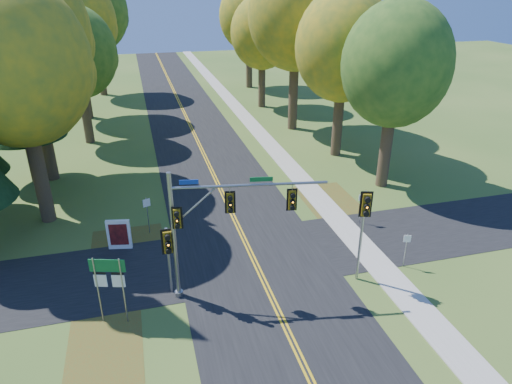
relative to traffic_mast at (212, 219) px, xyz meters
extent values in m
plane|color=#31561E|center=(2.51, 0.74, -4.08)|extent=(160.00, 160.00, 0.00)
cube|color=black|center=(2.51, 0.74, -4.07)|extent=(8.00, 160.00, 0.02)
cube|color=black|center=(2.51, 2.74, -4.07)|extent=(60.00, 6.00, 0.02)
cube|color=gold|center=(2.41, 0.74, -4.05)|extent=(0.10, 160.00, 0.01)
cube|color=gold|center=(2.61, 0.74, -4.05)|extent=(0.10, 160.00, 0.01)
cube|color=#9E998E|center=(8.71, 0.74, -4.05)|extent=(1.60, 160.00, 0.06)
cube|color=brown|center=(-3.99, 4.74, -4.07)|extent=(4.00, 6.00, 0.00)
cube|color=brown|center=(9.31, 6.74, -4.07)|extent=(3.50, 8.00, 0.00)
cube|color=brown|center=(-4.99, -2.26, -4.07)|extent=(3.00, 5.00, 0.00)
cylinder|color=#38281C|center=(-8.69, 10.04, -0.70)|extent=(0.86, 0.86, 6.75)
ellipsoid|color=#BD9619|center=(-8.69, 10.04, 5.47)|extent=(8.00, 8.00, 9.20)
sphere|color=#BD9619|center=(-7.09, 11.24, 4.67)|extent=(4.80, 4.80, 4.80)
cylinder|color=#38281C|center=(14.01, 9.44, -1.04)|extent=(0.83, 0.83, 6.08)
ellipsoid|color=#527624|center=(14.01, 9.44, 4.52)|extent=(7.20, 7.20, 8.28)
sphere|color=#527624|center=(15.45, 10.52, 3.80)|extent=(4.32, 4.32, 4.32)
sphere|color=#527624|center=(12.75, 8.72, 5.24)|extent=(3.96, 3.96, 3.96)
cylinder|color=#38281C|center=(-9.29, 16.94, -0.37)|extent=(0.89, 0.89, 7.42)
ellipsoid|color=#BD9619|center=(-9.29, 16.94, 6.36)|extent=(8.60, 8.60, 9.89)
sphere|color=#BD9619|center=(-7.57, 18.23, 5.50)|extent=(5.16, 5.16, 5.16)
cylinder|color=#38281C|center=(13.41, 16.24, -0.93)|extent=(0.84, 0.84, 6.30)
ellipsoid|color=#BD9619|center=(13.41, 16.24, 4.88)|extent=(7.60, 7.60, 8.74)
sphere|color=#BD9619|center=(14.93, 17.38, 4.12)|extent=(4.56, 4.56, 4.56)
sphere|color=#BD9619|center=(12.08, 15.48, 5.64)|extent=(4.18, 4.18, 4.18)
cylinder|color=#38281C|center=(-7.09, 25.14, -1.27)|extent=(0.81, 0.81, 5.62)
ellipsoid|color=#527624|center=(-7.09, 25.14, 3.93)|extent=(6.80, 6.80, 7.82)
sphere|color=#527624|center=(-5.73, 26.16, 3.25)|extent=(4.08, 4.08, 4.08)
sphere|color=#527624|center=(-8.28, 24.46, 4.61)|extent=(3.74, 3.74, 3.74)
cylinder|color=#38281C|center=(12.31, 24.34, -0.25)|extent=(0.90, 0.90, 7.65)
ellipsoid|color=#BD9619|center=(12.31, 24.34, 6.65)|extent=(8.80, 8.80, 10.12)
sphere|color=#BD9619|center=(14.07, 25.66, 5.77)|extent=(5.28, 5.28, 5.28)
sphere|color=#BD9619|center=(10.77, 23.46, 7.53)|extent=(4.84, 4.84, 4.84)
cylinder|color=#38281C|center=(-7.69, 33.84, -0.59)|extent=(0.87, 0.87, 6.98)
ellipsoid|color=#BD9619|center=(-7.69, 33.84, 5.77)|extent=(8.20, 8.20, 9.43)
sphere|color=#BD9619|center=(-6.05, 35.07, 4.95)|extent=(4.92, 4.92, 4.92)
sphere|color=#BD9619|center=(-9.13, 33.02, 6.59)|extent=(4.51, 4.51, 4.51)
cylinder|color=#38281C|center=(11.71, 33.54, -1.15)|extent=(0.82, 0.82, 5.85)
ellipsoid|color=#BD9619|center=(11.71, 33.54, 4.22)|extent=(7.00, 7.00, 8.05)
sphere|color=#BD9619|center=(13.11, 34.59, 3.52)|extent=(4.20, 4.20, 4.20)
sphere|color=#BD9619|center=(10.48, 32.84, 4.92)|extent=(3.85, 3.85, 3.85)
cylinder|color=#38281C|center=(-6.49, 44.74, -0.48)|extent=(0.88, 0.88, 7.20)
ellipsoid|color=#527624|center=(-6.49, 44.74, 6.06)|extent=(8.40, 8.40, 9.66)
sphere|color=#527624|center=(-4.81, 46.00, 5.22)|extent=(5.04, 5.04, 5.04)
sphere|color=#527624|center=(-7.96, 43.90, 6.90)|extent=(4.62, 4.62, 4.62)
cylinder|color=#38281C|center=(12.91, 44.24, -0.82)|extent=(0.85, 0.85, 6.53)
ellipsoid|color=#BD9619|center=(12.91, 44.24, 5.18)|extent=(7.80, 7.80, 8.97)
sphere|color=#BD9619|center=(14.47, 45.41, 4.40)|extent=(4.68, 4.68, 4.68)
sphere|color=#BD9619|center=(11.54, 43.46, 5.96)|extent=(4.29, 4.29, 4.29)
cylinder|color=#38281C|center=(-10.49, 16.74, -2.37)|extent=(0.50, 0.50, 3.42)
cone|color=black|center=(-10.49, 16.74, 2.07)|extent=(5.60, 5.60, 5.45)
cone|color=black|center=(-10.49, 16.74, 5.96)|extent=(4.57, 4.57, 5.45)
cylinder|color=gray|center=(-1.69, 0.32, -0.91)|extent=(0.20, 0.20, 6.34)
cylinder|color=gray|center=(-1.69, 0.32, -3.94)|extent=(0.40, 0.40, 0.27)
cylinder|color=gray|center=(1.66, -0.24, 1.54)|extent=(6.72, 1.24, 0.13)
cylinder|color=gray|center=(-0.71, 0.16, 0.63)|extent=(2.03, 0.42, 1.87)
cylinder|color=gray|center=(0.81, -0.09, 1.38)|extent=(0.04, 0.04, 0.33)
cube|color=#72590C|center=(0.81, -0.09, 0.76)|extent=(0.35, 0.32, 0.91)
cube|color=black|center=(0.81, -0.09, 0.76)|extent=(0.47, 0.10, 1.07)
sphere|color=orange|center=(0.78, -0.30, 0.76)|extent=(0.16, 0.16, 0.16)
cylinder|color=black|center=(0.78, -0.30, 1.05)|extent=(0.24, 0.18, 0.22)
cylinder|color=black|center=(0.78, -0.30, 0.76)|extent=(0.24, 0.18, 0.22)
cylinder|color=black|center=(0.78, -0.30, 0.47)|extent=(0.24, 0.18, 0.22)
cylinder|color=gray|center=(3.49, -0.54, 1.38)|extent=(0.04, 0.04, 0.33)
cube|color=#72590C|center=(3.49, -0.54, 0.76)|extent=(0.35, 0.32, 0.91)
cube|color=black|center=(3.49, -0.54, 0.76)|extent=(0.47, 0.10, 1.07)
sphere|color=orange|center=(3.46, -0.75, 0.76)|extent=(0.16, 0.16, 0.16)
cylinder|color=black|center=(3.46, -0.75, 1.05)|extent=(0.24, 0.18, 0.22)
cylinder|color=black|center=(3.46, -0.75, 0.76)|extent=(0.24, 0.18, 0.22)
cylinder|color=black|center=(3.46, -0.75, 0.47)|extent=(0.24, 0.18, 0.22)
cube|color=#72590C|center=(-1.49, 0.15, 0.18)|extent=(0.35, 0.32, 0.91)
cube|color=black|center=(-1.49, 0.15, 0.18)|extent=(0.47, 0.10, 1.07)
sphere|color=orange|center=(-1.53, -0.05, 0.18)|extent=(0.16, 0.16, 0.16)
cylinder|color=black|center=(-1.53, -0.05, 0.47)|extent=(0.24, 0.18, 0.22)
cylinder|color=black|center=(-1.53, -0.05, 0.18)|extent=(0.24, 0.18, 0.22)
cylinder|color=black|center=(-1.53, -0.05, -0.11)|extent=(0.24, 0.18, 0.22)
cube|color=navy|center=(-0.89, 0.19, 1.79)|extent=(0.81, 0.17, 0.20)
cube|color=#0C5926|center=(2.15, -0.32, 1.79)|extent=(0.99, 0.20, 0.20)
cylinder|color=#9A9CA2|center=(7.05, -0.61, -1.65)|extent=(0.13, 0.13, 4.85)
cube|color=#72590C|center=(6.98, -0.85, 0.22)|extent=(0.45, 0.42, 1.10)
cube|color=black|center=(6.98, -0.85, 0.22)|extent=(0.56, 0.20, 1.30)
sphere|color=orange|center=(6.91, -1.09, 0.22)|extent=(0.20, 0.20, 0.20)
cylinder|color=black|center=(6.91, -1.09, 0.57)|extent=(0.30, 0.24, 0.26)
cylinder|color=black|center=(6.91, -1.09, 0.22)|extent=(0.30, 0.24, 0.26)
cylinder|color=black|center=(6.91, -1.09, -0.13)|extent=(0.30, 0.24, 0.26)
cylinder|color=#93979B|center=(-1.99, 0.74, -2.33)|extent=(0.13, 0.13, 3.49)
cube|color=#72590C|center=(-1.99, 0.50, -1.13)|extent=(0.38, 0.33, 1.09)
cube|color=black|center=(-1.99, 0.50, -1.13)|extent=(0.57, 0.04, 1.29)
sphere|color=orange|center=(-1.98, 0.25, -1.13)|extent=(0.20, 0.20, 0.20)
cylinder|color=black|center=(-1.98, 0.25, -0.78)|extent=(0.27, 0.18, 0.26)
cylinder|color=black|center=(-1.98, 0.25, -1.13)|extent=(0.27, 0.18, 0.26)
cylinder|color=black|center=(-1.98, 0.25, -1.48)|extent=(0.27, 0.18, 0.26)
cylinder|color=gray|center=(-5.11, -0.57, -2.44)|extent=(0.07, 0.07, 3.27)
cylinder|color=gray|center=(-4.07, -0.89, -2.44)|extent=(0.07, 0.07, 3.27)
cube|color=#0C5727|center=(-4.58, -0.70, -1.19)|extent=(1.47, 0.48, 0.60)
cube|color=silver|center=(-4.58, -0.70, -1.19)|extent=(1.25, 0.39, 0.09)
cube|color=silver|center=(-4.94, -0.59, -1.95)|extent=(0.53, 0.20, 0.60)
cube|color=black|center=(-4.94, -0.59, -1.59)|extent=(0.52, 0.16, 0.11)
cube|color=silver|center=(-4.21, -0.81, -1.95)|extent=(0.53, 0.20, 0.60)
cube|color=black|center=(-4.21, -0.81, -1.59)|extent=(0.52, 0.16, 0.11)
cube|color=white|center=(-4.36, 5.40, -3.19)|extent=(1.29, 0.43, 1.78)
cube|color=maroon|center=(-4.38, 5.30, -3.14)|extent=(0.97, 0.22, 1.28)
cube|color=white|center=(-4.85, 5.50, -3.93)|extent=(0.09, 0.09, 0.30)
cube|color=white|center=(-3.88, 5.30, -3.93)|extent=(0.09, 0.09, 0.30)
cylinder|color=gray|center=(9.84, 4.63, -3.07)|extent=(0.05, 0.05, 2.02)
cube|color=silver|center=(9.84, 4.61, -2.33)|extent=(0.39, 0.07, 0.41)
cylinder|color=gray|center=(9.91, -0.24, -3.10)|extent=(0.04, 0.04, 1.95)
cube|color=white|center=(9.90, -0.26, -2.40)|extent=(0.36, 0.14, 0.40)
cylinder|color=gray|center=(-2.72, 6.74, -2.93)|extent=(0.05, 0.05, 2.30)
cube|color=silver|center=(-2.71, 6.72, -2.09)|extent=(0.42, 0.19, 0.47)
camera|label=1|loc=(-2.71, -17.55, 9.56)|focal=32.00mm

